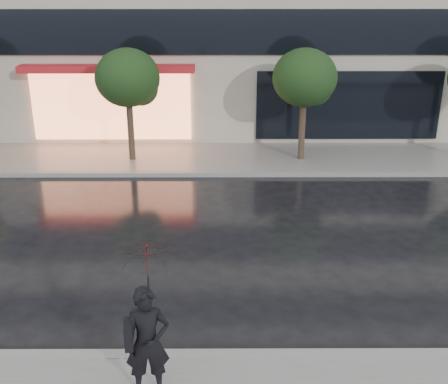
{
  "coord_description": "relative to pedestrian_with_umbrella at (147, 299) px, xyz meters",
  "views": [
    {
      "loc": [
        0.19,
        -9.06,
        6.33
      ],
      "look_at": [
        0.24,
        3.48,
        1.4
      ],
      "focal_mm": 45.0,
      "sensor_mm": 36.0,
      "label": 1
    }
  ],
  "objects": [
    {
      "name": "ground",
      "position": [
        0.91,
        1.94,
        -1.83
      ],
      "size": [
        120.0,
        120.0,
        0.0
      ],
      "primitive_type": "plane",
      "color": "black",
      "rests_on": "ground"
    },
    {
      "name": "sidewalk_far",
      "position": [
        0.91,
        12.19,
        -1.77
      ],
      "size": [
        60.0,
        3.5,
        0.12
      ],
      "primitive_type": "cube",
      "color": "slate",
      "rests_on": "ground"
    },
    {
      "name": "curb_near",
      "position": [
        0.91,
        0.94,
        -1.76
      ],
      "size": [
        60.0,
        0.25,
        0.14
      ],
      "primitive_type": "cube",
      "color": "gray",
      "rests_on": "ground"
    },
    {
      "name": "curb_far",
      "position": [
        0.91,
        10.44,
        -1.76
      ],
      "size": [
        60.0,
        0.25,
        0.14
      ],
      "primitive_type": "cube",
      "color": "gray",
      "rests_on": "ground"
    },
    {
      "name": "tree_mid_west",
      "position": [
        -2.03,
        11.97,
        1.1
      ],
      "size": [
        2.2,
        2.2,
        3.99
      ],
      "color": "#33261C",
      "rests_on": "ground"
    },
    {
      "name": "tree_mid_east",
      "position": [
        3.97,
        11.97,
        1.1
      ],
      "size": [
        2.2,
        2.2,
        3.99
      ],
      "color": "#33261C",
      "rests_on": "ground"
    },
    {
      "name": "pedestrian_with_umbrella",
      "position": [
        0.0,
        0.0,
        0.0
      ],
      "size": [
        1.17,
        1.19,
        2.63
      ],
      "rotation": [
        0.0,
        0.0,
        0.15
      ],
      "color": "black",
      "rests_on": "sidewalk_near"
    }
  ]
}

